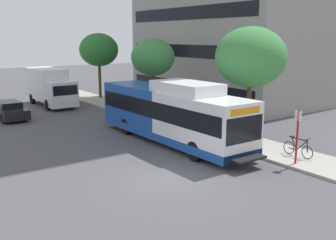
{
  "coord_description": "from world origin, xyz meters",
  "views": [
    {
      "loc": [
        -9.46,
        -13.49,
        6.06
      ],
      "look_at": [
        2.9,
        3.76,
        1.6
      ],
      "focal_mm": 42.69,
      "sensor_mm": 36.0,
      "label": 1
    }
  ],
  "objects_px": {
    "bicycle_parked": "(298,148)",
    "box_truck_background": "(50,86)",
    "transit_bus": "(171,114)",
    "street_tree_far_block": "(99,50)",
    "parked_car_far_lane": "(9,110)",
    "street_tree_mid_block": "(153,57)",
    "bus_stop_sign_pole": "(297,133)",
    "street_tree_near_stop": "(251,57)"
  },
  "relations": [
    {
      "from": "street_tree_far_block",
      "to": "box_truck_background",
      "type": "bearing_deg",
      "value": -168.06
    },
    {
      "from": "parked_car_far_lane",
      "to": "bicycle_parked",
      "type": "bearing_deg",
      "value": -64.22
    },
    {
      "from": "street_tree_near_stop",
      "to": "parked_car_far_lane",
      "type": "height_order",
      "value": "street_tree_near_stop"
    },
    {
      "from": "street_tree_far_block",
      "to": "parked_car_far_lane",
      "type": "bearing_deg",
      "value": -152.84
    },
    {
      "from": "street_tree_far_block",
      "to": "box_truck_background",
      "type": "xyz_separation_m",
      "value": [
        -5.43,
        -1.15,
        -3.02
      ]
    },
    {
      "from": "transit_bus",
      "to": "bus_stop_sign_pole",
      "type": "bearing_deg",
      "value": -72.33
    },
    {
      "from": "bicycle_parked",
      "to": "street_tree_mid_block",
      "type": "relative_size",
      "value": 0.3
    },
    {
      "from": "street_tree_mid_block",
      "to": "street_tree_far_block",
      "type": "relative_size",
      "value": 0.93
    },
    {
      "from": "parked_car_far_lane",
      "to": "transit_bus",
      "type": "bearing_deg",
      "value": -65.01
    },
    {
      "from": "bicycle_parked",
      "to": "box_truck_background",
      "type": "height_order",
      "value": "box_truck_background"
    },
    {
      "from": "bicycle_parked",
      "to": "street_tree_far_block",
      "type": "distance_m",
      "value": 24.35
    },
    {
      "from": "street_tree_near_stop",
      "to": "street_tree_mid_block",
      "type": "height_order",
      "value": "street_tree_near_stop"
    },
    {
      "from": "bicycle_parked",
      "to": "street_tree_mid_block",
      "type": "height_order",
      "value": "street_tree_mid_block"
    },
    {
      "from": "street_tree_far_block",
      "to": "bus_stop_sign_pole",
      "type": "bearing_deg",
      "value": -94.48
    },
    {
      "from": "bicycle_parked",
      "to": "box_truck_background",
      "type": "relative_size",
      "value": 0.25
    },
    {
      "from": "street_tree_far_block",
      "to": "box_truck_background",
      "type": "distance_m",
      "value": 6.32
    },
    {
      "from": "transit_bus",
      "to": "street_tree_near_stop",
      "type": "height_order",
      "value": "street_tree_near_stop"
    },
    {
      "from": "transit_bus",
      "to": "parked_car_far_lane",
      "type": "height_order",
      "value": "transit_bus"
    },
    {
      "from": "transit_bus",
      "to": "bicycle_parked",
      "type": "relative_size",
      "value": 6.96
    },
    {
      "from": "bicycle_parked",
      "to": "box_truck_background",
      "type": "distance_m",
      "value": 23.3
    },
    {
      "from": "bus_stop_sign_pole",
      "to": "box_truck_background",
      "type": "xyz_separation_m",
      "value": [
        -3.5,
        23.47,
        0.09
      ]
    },
    {
      "from": "bicycle_parked",
      "to": "box_truck_background",
      "type": "bearing_deg",
      "value": 101.25
    },
    {
      "from": "street_tree_mid_block",
      "to": "street_tree_far_block",
      "type": "bearing_deg",
      "value": 89.68
    },
    {
      "from": "street_tree_mid_block",
      "to": "box_truck_background",
      "type": "distance_m",
      "value": 10.37
    },
    {
      "from": "street_tree_near_stop",
      "to": "parked_car_far_lane",
      "type": "bearing_deg",
      "value": 125.05
    },
    {
      "from": "transit_bus",
      "to": "street_tree_far_block",
      "type": "relative_size",
      "value": 1.97
    },
    {
      "from": "transit_bus",
      "to": "parked_car_far_lane",
      "type": "bearing_deg",
      "value": 114.99
    },
    {
      "from": "bicycle_parked",
      "to": "street_tree_far_block",
      "type": "bearing_deg",
      "value": 87.88
    },
    {
      "from": "bus_stop_sign_pole",
      "to": "street_tree_mid_block",
      "type": "height_order",
      "value": "street_tree_mid_block"
    },
    {
      "from": "transit_bus",
      "to": "bicycle_parked",
      "type": "bearing_deg",
      "value": -62.68
    },
    {
      "from": "transit_bus",
      "to": "box_truck_background",
      "type": "relative_size",
      "value": 1.75
    },
    {
      "from": "bus_stop_sign_pole",
      "to": "bicycle_parked",
      "type": "xyz_separation_m",
      "value": [
        1.04,
        0.65,
        -1.09
      ]
    },
    {
      "from": "street_tree_near_stop",
      "to": "transit_bus",
      "type": "bearing_deg",
      "value": 155.94
    },
    {
      "from": "transit_bus",
      "to": "parked_car_far_lane",
      "type": "distance_m",
      "value": 13.87
    },
    {
      "from": "street_tree_far_block",
      "to": "box_truck_background",
      "type": "relative_size",
      "value": 0.89
    },
    {
      "from": "street_tree_far_block",
      "to": "parked_car_far_lane",
      "type": "distance_m",
      "value": 11.95
    },
    {
      "from": "bus_stop_sign_pole",
      "to": "parked_car_far_lane",
      "type": "relative_size",
      "value": 0.58
    },
    {
      "from": "street_tree_mid_block",
      "to": "bus_stop_sign_pole",
      "type": "bearing_deg",
      "value": -97.11
    },
    {
      "from": "bus_stop_sign_pole",
      "to": "street_tree_mid_block",
      "type": "distance_m",
      "value": 15.4
    },
    {
      "from": "bicycle_parked",
      "to": "parked_car_far_lane",
      "type": "xyz_separation_m",
      "value": [
        -9.1,
        18.84,
        0.1
      ]
    },
    {
      "from": "box_truck_background",
      "to": "street_tree_mid_block",
      "type": "bearing_deg",
      "value": -57.53
    },
    {
      "from": "bus_stop_sign_pole",
      "to": "street_tree_near_stop",
      "type": "bearing_deg",
      "value": 67.6
    }
  ]
}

